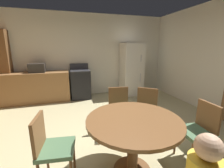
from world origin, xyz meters
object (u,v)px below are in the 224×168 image
at_px(dining_table, 133,130).
at_px(chair_west, 50,145).
at_px(microwave, 37,68).
at_px(chair_east, 200,128).
at_px(refrigerator, 131,69).
at_px(chair_north, 119,107).
at_px(oven_range, 81,84).
at_px(chair_northeast, 146,109).

height_order(dining_table, chair_west, chair_west).
relative_size(microwave, chair_east, 0.51).
xyz_separation_m(refrigerator, chair_north, (-1.22, -2.26, -0.38)).
xyz_separation_m(oven_range, dining_table, (0.38, -3.30, 0.13)).
relative_size(oven_range, chair_north, 1.26).
relative_size(chair_northeast, chair_north, 1.00).
distance_m(dining_table, chair_west, 1.00).
height_order(chair_east, chair_west, same).
height_order(oven_range, microwave, microwave).
bearing_deg(chair_west, dining_table, -0.00).
relative_size(refrigerator, chair_east, 2.02).
bearing_deg(dining_table, microwave, 116.03).
bearing_deg(microwave, chair_east, -52.14).
xyz_separation_m(refrigerator, chair_west, (-2.36, -3.12, -0.38)).
xyz_separation_m(chair_east, chair_west, (-1.98, 0.18, 0.00)).
distance_m(microwave, chair_northeast, 3.39).
bearing_deg(refrigerator, chair_west, -127.13).
relative_size(chair_northeast, chair_west, 1.00).
bearing_deg(oven_range, chair_northeast, -68.49).
relative_size(refrigerator, dining_table, 1.50).
bearing_deg(chair_east, dining_table, 0.00).
distance_m(chair_east, chair_northeast, 0.93).
bearing_deg(microwave, dining_table, -63.97).
relative_size(refrigerator, chair_north, 2.02).
bearing_deg(chair_east, chair_north, -47.82).
xyz_separation_m(chair_northeast, chair_north, (-0.46, 0.20, 0.00)).
relative_size(dining_table, chair_east, 1.35).
distance_m(oven_range, refrigerator, 1.80).
height_order(refrigerator, chair_east, refrigerator).
bearing_deg(chair_north, oven_range, -158.24).
height_order(microwave, chair_east, microwave).
bearing_deg(dining_table, chair_north, 81.18).
relative_size(chair_east, chair_north, 1.00).
bearing_deg(chair_north, microwave, -133.85).
bearing_deg(chair_east, refrigerator, -93.36).
bearing_deg(chair_west, chair_northeast, 29.67).
height_order(dining_table, chair_east, chair_east).
distance_m(dining_table, chair_north, 1.00).
bearing_deg(refrigerator, chair_northeast, -107.26).
bearing_deg(refrigerator, microwave, 179.04).
distance_m(microwave, chair_west, 3.27).
distance_m(chair_northeast, chair_north, 0.50).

